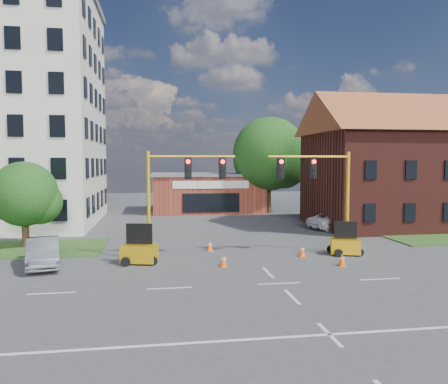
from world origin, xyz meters
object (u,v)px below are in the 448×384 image
Objects in this scene: trailer_east at (345,245)px; signal_mast_west at (178,191)px; signal_mast_east at (322,189)px; trailer_west at (140,251)px; pickup_white at (335,221)px.

signal_mast_west is at bearing -164.96° from trailer_east.
signal_mast_west is at bearing 180.00° from signal_mast_east.
trailer_west is 1.08× the size of trailer_east.
trailer_west is (-2.15, -0.97, -3.26)m from signal_mast_west.
signal_mast_west is at bearing 37.90° from trailer_west.
trailer_east is 0.40× the size of pickup_white.
trailer_west reaches higher than trailer_east.
pickup_white is (15.63, 10.11, 0.02)m from trailer_west.
signal_mast_east is 10.80m from pickup_white.
signal_mast_east is (8.71, 0.00, 0.00)m from signal_mast_west.
signal_mast_west reaches higher than trailer_east.
trailer_east is (1.30, -0.53, -3.32)m from signal_mast_east.
signal_mast_east reaches higher than trailer_west.
signal_mast_east is 3.60m from trailer_east.
signal_mast_east is 2.93× the size of trailer_west.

